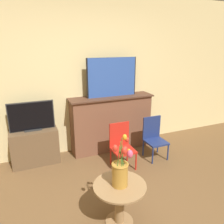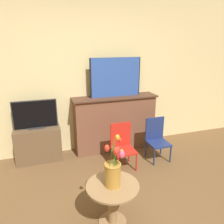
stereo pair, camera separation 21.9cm
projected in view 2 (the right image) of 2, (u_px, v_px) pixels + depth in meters
name	position (u px, v px, depth m)	size (l,w,h in m)	color
wall_back	(85.00, 76.00, 3.78)	(8.00, 0.06, 2.70)	beige
fireplace_mantel	(115.00, 122.00, 3.99)	(1.51, 0.39, 1.00)	brown
painting	(116.00, 77.00, 3.75)	(0.90, 0.03, 0.67)	black
tv_stand	(39.00, 144.00, 3.63)	(0.73, 0.36, 0.58)	brown
tv_monitor	(35.00, 115.00, 3.48)	(0.69, 0.12, 0.46)	#2D2D2D
chair_red	(122.00, 144.00, 3.43)	(0.33, 0.33, 0.70)	red
chair_blue	(157.00, 137.00, 3.67)	(0.33, 0.33, 0.70)	navy
side_table	(113.00, 198.00, 2.31)	(0.56, 0.56, 0.48)	#99754C
vase_tulips	(113.00, 171.00, 2.21)	(0.21, 0.21, 0.56)	#B78433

